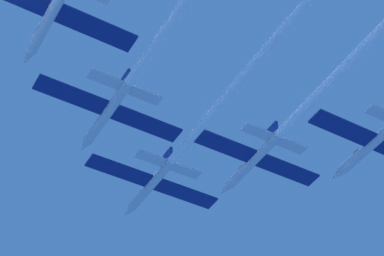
{
  "coord_description": "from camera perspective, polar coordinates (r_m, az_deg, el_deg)",
  "views": [
    {
      "loc": [
        -33.44,
        -71.21,
        -62.61
      ],
      "look_at": [
        -0.02,
        -13.06,
        0.27
      ],
      "focal_mm": 67.99,
      "sensor_mm": 36.0,
      "label": 1
    }
  ],
  "objects": [
    {
      "name": "jet_right_wing",
      "position": [
        89.99,
        9.69,
        2.47
      ],
      "size": [
        19.3,
        53.23,
        3.2
      ],
      "color": "silver"
    },
    {
      "name": "jet_lead",
      "position": [
        89.57,
        1.67,
        1.28
      ],
      "size": [
        19.3,
        59.39,
        3.2
      ],
      "color": "silver"
    },
    {
      "name": "jet_left_wing",
      "position": [
        80.17,
        -1.43,
        8.65
      ],
      "size": [
        19.3,
        60.56,
        3.2
      ],
      "color": "silver"
    }
  ]
}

